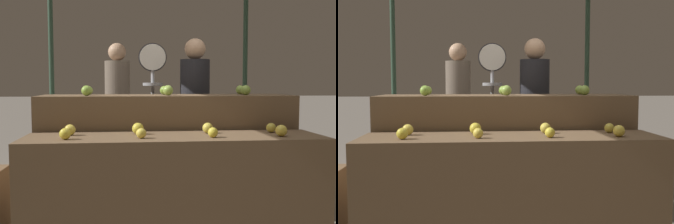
% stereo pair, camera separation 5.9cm
% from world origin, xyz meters
% --- Properties ---
extents(display_counter_front, '(2.16, 0.55, 0.81)m').
position_xyz_m(display_counter_front, '(0.00, 0.00, 0.40)').
color(display_counter_front, brown).
rests_on(display_counter_front, ground_plane).
extents(display_counter_back, '(2.16, 0.55, 1.08)m').
position_xyz_m(display_counter_back, '(0.00, 0.60, 0.54)').
color(display_counter_back, brown).
rests_on(display_counter_back, ground_plane).
extents(apple_front_0, '(0.08, 0.08, 0.08)m').
position_xyz_m(apple_front_0, '(-0.76, -0.11, 0.84)').
color(apple_front_0, gold).
rests_on(apple_front_0, display_counter_front).
extents(apple_front_1, '(0.07, 0.07, 0.07)m').
position_xyz_m(apple_front_1, '(-0.24, -0.10, 0.84)').
color(apple_front_1, yellow).
rests_on(apple_front_1, display_counter_front).
extents(apple_front_2, '(0.07, 0.07, 0.07)m').
position_xyz_m(apple_front_2, '(0.26, -0.11, 0.84)').
color(apple_front_2, gold).
rests_on(apple_front_2, display_counter_front).
extents(apple_front_3, '(0.08, 0.08, 0.08)m').
position_xyz_m(apple_front_3, '(0.75, -0.10, 0.85)').
color(apple_front_3, yellow).
rests_on(apple_front_3, display_counter_front).
extents(apple_front_4, '(0.08, 0.08, 0.08)m').
position_xyz_m(apple_front_4, '(-0.76, 0.10, 0.85)').
color(apple_front_4, yellow).
rests_on(apple_front_4, display_counter_front).
extents(apple_front_5, '(0.09, 0.09, 0.09)m').
position_xyz_m(apple_front_5, '(-0.26, 0.11, 0.85)').
color(apple_front_5, gold).
rests_on(apple_front_5, display_counter_front).
extents(apple_front_6, '(0.08, 0.08, 0.08)m').
position_xyz_m(apple_front_6, '(0.27, 0.12, 0.85)').
color(apple_front_6, gold).
rests_on(apple_front_6, display_counter_front).
extents(apple_front_7, '(0.07, 0.07, 0.07)m').
position_xyz_m(apple_front_7, '(0.76, 0.11, 0.84)').
color(apple_front_7, gold).
rests_on(apple_front_7, display_counter_front).
extents(apple_back_0, '(0.08, 0.08, 0.08)m').
position_xyz_m(apple_back_0, '(-0.67, 0.48, 1.12)').
color(apple_back_0, '#84AD3D').
rests_on(apple_back_0, display_counter_back).
extents(apple_back_1, '(0.09, 0.09, 0.09)m').
position_xyz_m(apple_back_1, '(-0.00, 0.48, 1.12)').
color(apple_back_1, '#8EB247').
rests_on(apple_back_1, display_counter_back).
extents(apple_back_2, '(0.09, 0.09, 0.09)m').
position_xyz_m(apple_back_2, '(0.67, 0.50, 1.12)').
color(apple_back_2, '#8EB247').
rests_on(apple_back_2, display_counter_back).
extents(apple_back_3, '(0.08, 0.08, 0.08)m').
position_xyz_m(apple_back_3, '(-0.68, 0.72, 1.12)').
color(apple_back_3, '#8EB247').
rests_on(apple_back_3, display_counter_back).
extents(apple_back_4, '(0.08, 0.08, 0.08)m').
position_xyz_m(apple_back_4, '(-0.01, 0.70, 1.12)').
color(apple_back_4, '#7AA338').
rests_on(apple_back_4, display_counter_back).
extents(apple_back_5, '(0.08, 0.08, 0.08)m').
position_xyz_m(apple_back_5, '(0.69, 0.72, 1.12)').
color(apple_back_5, '#8EB247').
rests_on(apple_back_5, display_counter_back).
extents(produce_scale, '(0.28, 0.20, 1.58)m').
position_xyz_m(produce_scale, '(-0.08, 1.19, 1.15)').
color(produce_scale, '#99999E').
rests_on(produce_scale, ground_plane).
extents(person_vendor_at_scale, '(0.33, 0.33, 1.64)m').
position_xyz_m(person_vendor_at_scale, '(0.35, 1.20, 0.96)').
color(person_vendor_at_scale, '#2D2D38').
rests_on(person_vendor_at_scale, ground_plane).
extents(person_customer_left, '(0.40, 0.40, 1.67)m').
position_xyz_m(person_customer_left, '(-0.46, 2.07, 0.98)').
color(person_customer_left, '#2D2D38').
rests_on(person_customer_left, ground_plane).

